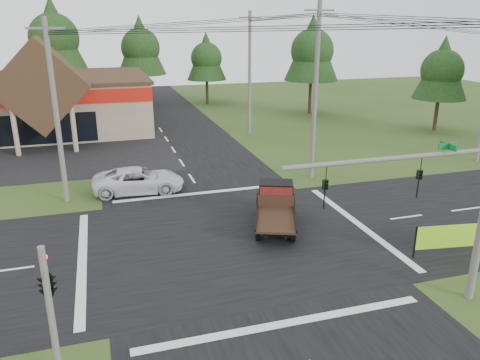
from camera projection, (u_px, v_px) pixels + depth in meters
name	position (u px, v px, depth m)	size (l,w,h in m)	color
ground	(232.00, 241.00, 22.99)	(120.00, 120.00, 0.00)	#2B4318
road_ns	(232.00, 241.00, 22.98)	(12.00, 120.00, 0.02)	black
road_ew	(232.00, 240.00, 22.98)	(120.00, 12.00, 0.02)	black
traffic_signal_mast	(449.00, 196.00, 16.36)	(8.12, 0.24, 7.00)	#595651
traffic_signal_corner	(46.00, 272.00, 13.17)	(0.53, 2.48, 4.40)	#595651
utility_pole_nw	(56.00, 112.00, 26.33)	(2.00, 0.30, 10.50)	#595651
utility_pole_ne	(315.00, 92.00, 30.54)	(2.00, 0.30, 11.50)	#595651
utility_pole_n	(250.00, 73.00, 43.29)	(2.00, 0.30, 11.20)	#595651
tree_row_c	(54.00, 35.00, 54.65)	(7.28, 7.28, 13.13)	#332316
tree_row_d	(140.00, 46.00, 58.72)	(6.16, 6.16, 11.11)	#332316
tree_row_e	(206.00, 57.00, 59.52)	(5.04, 5.04, 9.09)	#332316
tree_side_ne	(312.00, 48.00, 52.75)	(6.16, 6.16, 11.11)	#332316
tree_side_e_near	(442.00, 68.00, 44.49)	(5.04, 5.04, 9.09)	#332316
antique_flatbed_truck	(276.00, 208.00, 24.13)	(2.01, 5.26, 2.20)	maroon
roadside_banner	(461.00, 239.00, 21.40)	(4.59, 0.13, 1.57)	#85D11B
white_pickup	(139.00, 180.00, 29.36)	(2.59, 5.61, 1.56)	silver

